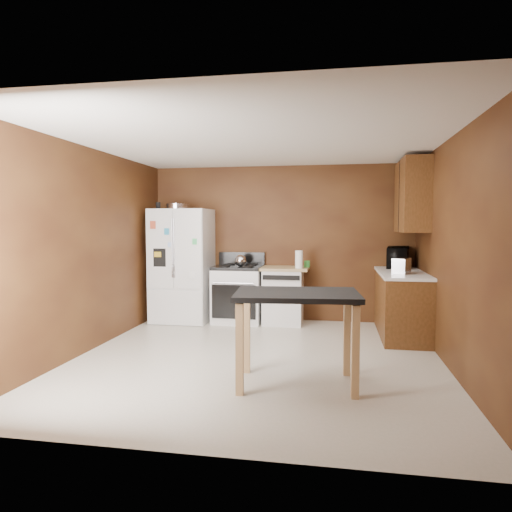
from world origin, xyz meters
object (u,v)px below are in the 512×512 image
(dishwasher, at_px, (283,295))
(island, at_px, (297,307))
(pen_cup, at_px, (158,206))
(gas_range, at_px, (238,293))
(roasting_pan, at_px, (177,206))
(green_canister, at_px, (307,264))
(refrigerator, at_px, (182,265))
(kettle, at_px, (241,261))
(toaster, at_px, (402,266))
(paper_towel, at_px, (299,259))
(microwave, at_px, (398,258))

(dishwasher, height_order, island, island)
(pen_cup, bearing_deg, gas_range, 6.99)
(dishwasher, bearing_deg, roasting_pan, -177.09)
(green_canister, relative_size, refrigerator, 0.06)
(kettle, distance_m, island, 2.85)
(toaster, relative_size, gas_range, 0.26)
(roasting_pan, relative_size, gas_range, 0.32)
(paper_towel, bearing_deg, microwave, 8.47)
(microwave, relative_size, dishwasher, 0.60)
(roasting_pan, height_order, kettle, roasting_pan)
(green_canister, relative_size, microwave, 0.19)
(kettle, xyz_separation_m, green_canister, (1.03, 0.15, -0.05))
(green_canister, xyz_separation_m, gas_range, (-1.08, -0.08, -0.48))
(island, bearing_deg, microwave, 65.20)
(roasting_pan, xyz_separation_m, kettle, (1.03, -0.01, -0.85))
(paper_towel, height_order, microwave, microwave)
(kettle, distance_m, refrigerator, 0.97)
(pen_cup, relative_size, kettle, 0.61)
(refrigerator, xyz_separation_m, gas_range, (0.91, 0.06, -0.44))
(microwave, xyz_separation_m, dishwasher, (-1.73, -0.08, -0.59))
(kettle, height_order, toaster, toaster)
(roasting_pan, bearing_deg, toaster, -11.59)
(kettle, xyz_separation_m, paper_towel, (0.92, -0.05, 0.03))
(toaster, bearing_deg, pen_cup, -164.84)
(pen_cup, height_order, island, pen_cup)
(roasting_pan, xyz_separation_m, island, (2.14, -2.63, -1.08))
(microwave, relative_size, gas_range, 0.48)
(refrigerator, bearing_deg, kettle, -0.68)
(pen_cup, relative_size, dishwasher, 0.12)
(pen_cup, distance_m, gas_range, 1.89)
(paper_towel, bearing_deg, kettle, 177.13)
(paper_towel, distance_m, gas_range, 1.13)
(green_canister, distance_m, microwave, 1.37)
(roasting_pan, relative_size, microwave, 0.67)
(toaster, xyz_separation_m, island, (-1.23, -1.94, -0.24))
(paper_towel, distance_m, dishwasher, 0.64)
(roasting_pan, distance_m, refrigerator, 0.95)
(paper_towel, bearing_deg, refrigerator, 178.25)
(roasting_pan, distance_m, kettle, 1.34)
(green_canister, height_order, toaster, toaster)
(green_canister, bearing_deg, kettle, -171.74)
(pen_cup, distance_m, dishwasher, 2.44)
(dishwasher, bearing_deg, kettle, -171.75)
(toaster, height_order, island, toaster)
(roasting_pan, xyz_separation_m, toaster, (3.37, -0.69, -0.84))
(paper_towel, bearing_deg, roasting_pan, 178.34)
(refrigerator, bearing_deg, dishwasher, 2.98)
(toaster, xyz_separation_m, dishwasher, (-1.67, 0.78, -0.55))
(island, bearing_deg, green_canister, 91.64)
(paper_towel, height_order, toaster, paper_towel)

